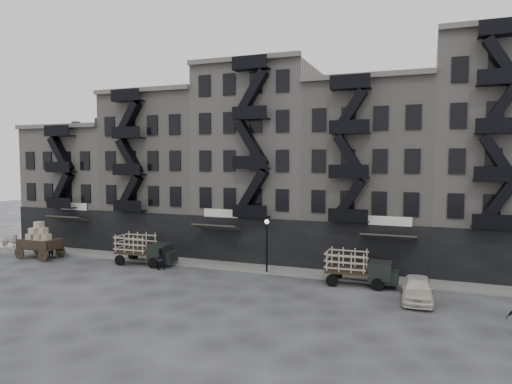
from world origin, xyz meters
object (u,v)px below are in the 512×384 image
(horse, at_px, (10,242))
(stake_truck_east, at_px, (359,266))
(pedestrian_west, at_px, (51,249))
(stake_truck_west, at_px, (145,247))
(pedestrian_mid, at_px, (160,259))
(car_east, at_px, (417,289))
(wagon, at_px, (39,238))

(horse, height_order, stake_truck_east, stake_truck_east)
(pedestrian_west, bearing_deg, stake_truck_west, -12.70)
(stake_truck_west, bearing_deg, stake_truck_east, -2.33)
(pedestrian_mid, bearing_deg, car_east, 143.99)
(wagon, relative_size, car_east, 0.85)
(horse, height_order, wagon, wagon)
(wagon, xyz_separation_m, stake_truck_west, (10.36, 1.29, -0.40))
(wagon, bearing_deg, stake_truck_east, 3.87)
(stake_truck_east, distance_m, car_east, 4.65)
(horse, bearing_deg, car_east, -111.09)
(stake_truck_east, relative_size, pedestrian_west, 3.03)
(pedestrian_west, bearing_deg, pedestrian_mid, -18.75)
(stake_truck_west, distance_m, pedestrian_mid, 2.54)
(stake_truck_west, relative_size, pedestrian_west, 3.18)
(horse, bearing_deg, pedestrian_west, -118.42)
(horse, distance_m, wagon, 6.32)
(car_east, relative_size, pedestrian_mid, 2.62)
(stake_truck_west, bearing_deg, car_east, -8.38)
(stake_truck_west, height_order, pedestrian_mid, stake_truck_west)
(horse, relative_size, stake_truck_east, 0.37)
(stake_truck_east, bearing_deg, pedestrian_west, -179.46)
(stake_truck_west, distance_m, car_east, 22.06)
(wagon, xyz_separation_m, car_east, (32.27, -1.09, -1.09))
(pedestrian_west, relative_size, pedestrian_mid, 0.93)
(stake_truck_east, height_order, pedestrian_mid, stake_truck_east)
(stake_truck_east, bearing_deg, car_east, -31.27)
(pedestrian_west, bearing_deg, car_east, -19.92)
(horse, distance_m, pedestrian_mid, 18.55)
(car_east, bearing_deg, pedestrian_mid, 174.12)
(stake_truck_west, relative_size, stake_truck_east, 1.05)
(stake_truck_east, distance_m, pedestrian_west, 27.57)
(horse, bearing_deg, wagon, -125.26)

